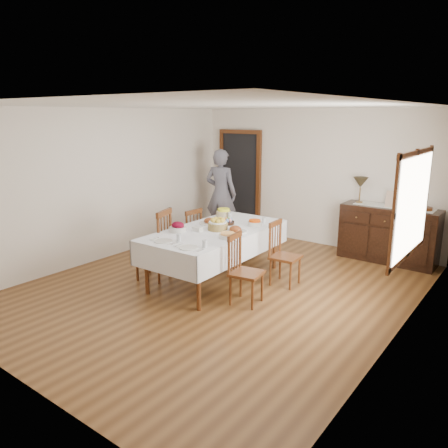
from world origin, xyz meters
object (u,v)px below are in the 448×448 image
Objects in this scene: chair_right_far at (283,253)px; sideboard at (389,234)px; table_lamp at (361,183)px; chair_left_near at (156,244)px; chair_left_far at (189,235)px; dining_table at (215,235)px; person at (221,191)px; chair_right_near at (243,269)px.

chair_right_far is 0.60× the size of sideboard.
chair_left_near is at bearing -123.82° from table_lamp.
table_lamp reaches higher than sideboard.
sideboard is at bearing 132.40° from chair_left_far.
dining_table is at bearing -116.72° from table_lamp.
chair_left_near is 0.57× the size of person.
chair_right_near is 1.00× the size of chair_right_far.
chair_right_far is at bearing -14.39° from chair_right_near.
chair_right_near reaches higher than chair_left_far.
chair_left_far is 0.49× the size of person.
person reaches higher than sideboard.
table_lamp is at bearing 179.57° from person.
chair_left_near is at bearing -130.69° from sideboard.
person is at bearing -171.27° from sideboard.
chair_left_near is 1.17× the size of chair_left_far.
person reaches higher than table_lamp.
chair_left_far is 2.05× the size of table_lamp.
dining_table is 1.48× the size of sideboard.
table_lamp reaches higher than chair_left_near.
sideboard is (0.94, 2.03, -0.00)m from chair_right_far.
sideboard is at bearing 122.30° from chair_left_near.
sideboard is at bearing 52.74° from dining_table.
chair_left_far is 0.59× the size of sideboard.
dining_table is 2.51× the size of chair_left_far.
dining_table is 2.48× the size of chair_right_near.
sideboard is at bearing -1.58° from table_lamp.
sideboard reaches higher than chair_right_near.
chair_right_near is 0.60× the size of sideboard.
sideboard reaches higher than dining_table.
chair_right_far is 2.09× the size of table_lamp.
chair_right_far reaches higher than chair_left_far.
dining_table is at bearing 70.49° from chair_left_far.
chair_right_far is 2.81m from person.
chair_right_far is 2.24m from table_lamp.
sideboard is 1.01m from table_lamp.
table_lamp reaches higher than dining_table.
person is (-3.25, -0.50, 0.49)m from sideboard.
chair_left_far is at bearing 97.05° from person.
dining_table is 1.04m from chair_right_far.
person is 2.76m from table_lamp.
chair_left_near is 1.15× the size of chair_right_far.
chair_right_near is at bearing 75.40° from chair_left_near.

